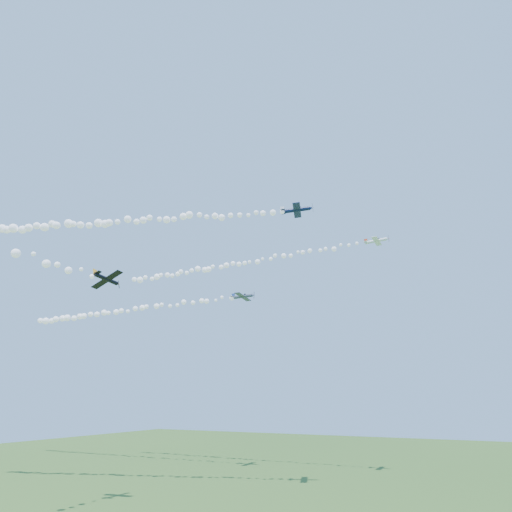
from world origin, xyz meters
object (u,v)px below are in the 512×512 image
at_px(plane_white, 377,241).
at_px(plane_navy, 297,210).
at_px(plane_grey, 243,296).
at_px(plane_black, 107,279).

distance_m(plane_white, plane_navy, 26.57).
height_order(plane_white, plane_grey, plane_white).
bearing_deg(plane_navy, plane_black, -157.30).
bearing_deg(plane_grey, plane_black, -96.49).
height_order(plane_white, plane_navy, plane_navy).
xyz_separation_m(plane_white, plane_navy, (-11.36, -24.01, 0.70)).
bearing_deg(plane_black, plane_navy, -46.95).
bearing_deg(plane_navy, plane_grey, 121.21).
relative_size(plane_white, plane_black, 1.04).
bearing_deg(plane_black, plane_grey, -2.83).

